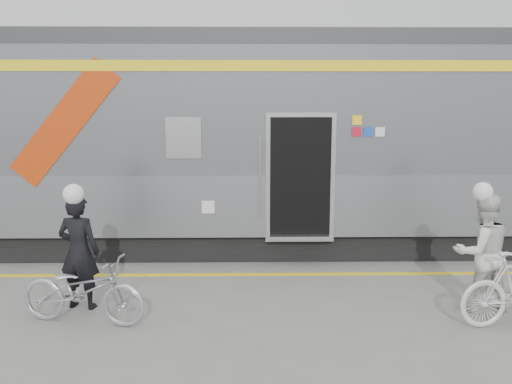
{
  "coord_description": "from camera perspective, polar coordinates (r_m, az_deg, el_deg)",
  "views": [
    {
      "loc": [
        -0.3,
        -6.55,
        2.9
      ],
      "look_at": [
        -0.17,
        1.6,
        1.5
      ],
      "focal_mm": 38.0,
      "sensor_mm": 36.0,
      "label": 1
    }
  ],
  "objects": [
    {
      "name": "safety_strip",
      "position": [
        9.17,
        1.0,
        -8.66
      ],
      "size": [
        24.0,
        0.12,
        0.01
      ],
      "primitive_type": "cube",
      "color": "yellow",
      "rests_on": "ground"
    },
    {
      "name": "ground",
      "position": [
        7.17,
        1.59,
        -14.13
      ],
      "size": [
        90.0,
        90.0,
        0.0
      ],
      "primitive_type": "plane",
      "color": "slate",
      "rests_on": "ground"
    },
    {
      "name": "bicycle_left",
      "position": [
        7.5,
        -17.75,
        -9.84
      ],
      "size": [
        1.78,
        0.92,
        0.89
      ],
      "primitive_type": "imported",
      "rotation": [
        0.0,
        0.0,
        1.37
      ],
      "color": "#B1B4B9",
      "rests_on": "ground"
    },
    {
      "name": "train",
      "position": [
        10.85,
        -7.71,
        5.19
      ],
      "size": [
        24.0,
        3.17,
        4.1
      ],
      "color": "black",
      "rests_on": "ground"
    },
    {
      "name": "helmet_woman",
      "position": [
        7.9,
        23.1,
        0.83
      ],
      "size": [
        0.26,
        0.26,
        0.26
      ],
      "primitive_type": "sphere",
      "color": "white",
      "rests_on": "woman"
    },
    {
      "name": "man",
      "position": [
        7.95,
        -18.14,
        -5.99
      ],
      "size": [
        0.66,
        0.5,
        1.62
      ],
      "primitive_type": "imported",
      "rotation": [
        0.0,
        0.0,
        2.94
      ],
      "color": "black",
      "rests_on": "ground"
    },
    {
      "name": "woman",
      "position": [
        8.09,
        22.65,
        -5.88
      ],
      "size": [
        0.88,
        0.73,
        1.65
      ],
      "primitive_type": "imported",
      "rotation": [
        0.0,
        0.0,
        3.28
      ],
      "color": "silver",
      "rests_on": "ground"
    },
    {
      "name": "helmet_man",
      "position": [
        7.75,
        -18.51,
        0.8
      ],
      "size": [
        0.28,
        0.28,
        0.28
      ],
      "primitive_type": "sphere",
      "color": "white",
      "rests_on": "man"
    }
  ]
}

